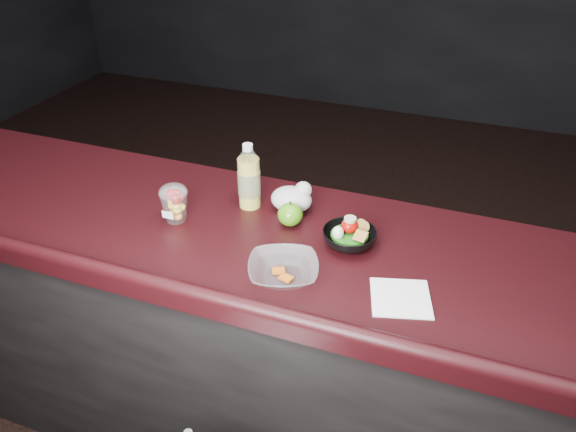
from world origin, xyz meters
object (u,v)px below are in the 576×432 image
(fruit_cup, at_px, (174,202))
(takeout_bowl, at_px, (283,270))
(snack_bowl, at_px, (349,236))
(lemonade_bottle, at_px, (249,181))
(green_apple, at_px, (290,214))

(fruit_cup, relative_size, takeout_bowl, 0.51)
(snack_bowl, bearing_deg, lemonade_bottle, 164.36)
(fruit_cup, bearing_deg, green_apple, 16.32)
(snack_bowl, relative_size, takeout_bowl, 0.72)
(lemonade_bottle, xyz_separation_m, fruit_cup, (-0.19, -0.17, -0.03))
(lemonade_bottle, distance_m, snack_bowl, 0.40)
(lemonade_bottle, distance_m, green_apple, 0.19)
(lemonade_bottle, relative_size, snack_bowl, 1.25)
(fruit_cup, relative_size, green_apple, 1.53)
(snack_bowl, xyz_separation_m, takeout_bowl, (-0.13, -0.22, -0.01))
(fruit_cup, bearing_deg, snack_bowl, 6.22)
(lemonade_bottle, relative_size, green_apple, 2.68)
(green_apple, relative_size, takeout_bowl, 0.33)
(lemonade_bottle, height_order, snack_bowl, lemonade_bottle)
(green_apple, distance_m, takeout_bowl, 0.28)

